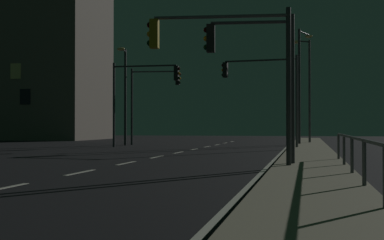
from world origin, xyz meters
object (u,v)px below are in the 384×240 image
object	(u,v)px
street_lamp_far_end	(301,76)
traffic_light_mid_right	(253,60)
traffic_light_near_left	(224,53)
traffic_light_overhead_east	(263,82)
traffic_light_far_left	(152,91)
street_lamp_median	(307,82)
building_distant	(12,10)
traffic_light_far_right	(142,87)
street_lamp_mid_block	(124,87)

from	to	relation	value
street_lamp_far_end	traffic_light_mid_right	bearing A→B (deg)	-93.83
traffic_light_near_left	traffic_light_overhead_east	bearing A→B (deg)	89.85
traffic_light_near_left	traffic_light_far_left	world-z (taller)	traffic_light_far_left
traffic_light_far_left	street_lamp_median	size ratio (longest dim) A/B	0.71
traffic_light_near_left	building_distant	bearing A→B (deg)	130.37
traffic_light_far_right	traffic_light_mid_right	size ratio (longest dim) A/B	1.12
traffic_light_overhead_east	street_lamp_median	distance (m)	9.63
traffic_light_far_right	traffic_light_near_left	bearing A→B (deg)	-63.36
street_lamp_mid_block	traffic_light_far_left	bearing A→B (deg)	42.87
traffic_light_overhead_east	street_lamp_median	xyz separation A→B (m)	(2.64, 9.23, 0.76)
street_lamp_median	building_distant	bearing A→B (deg)	163.69
traffic_light_near_left	street_lamp_median	world-z (taller)	street_lamp_median
traffic_light_far_right	street_lamp_far_end	size ratio (longest dim) A/B	0.68
traffic_light_near_left	street_lamp_mid_block	bearing A→B (deg)	118.74
traffic_light_near_left	street_lamp_mid_block	size ratio (longest dim) A/B	0.73
traffic_light_far_right	street_lamp_far_end	distance (m)	11.68
traffic_light_overhead_east	street_lamp_median	size ratio (longest dim) A/B	0.70
traffic_light_far_right	traffic_light_overhead_east	size ratio (longest dim) A/B	1.01
street_lamp_median	street_lamp_mid_block	distance (m)	14.14
street_lamp_far_end	traffic_light_far_left	bearing A→B (deg)	-172.70
building_distant	traffic_light_near_left	bearing A→B (deg)	-49.63
street_lamp_far_end	building_distant	bearing A→B (deg)	158.57
traffic_light_far_left	street_lamp_median	xyz separation A→B (m)	(11.23, 4.32, 0.85)
traffic_light_mid_right	traffic_light_far_left	distance (m)	21.32
street_lamp_median	traffic_light_mid_right	bearing A→B (deg)	-94.44
street_lamp_mid_block	traffic_light_far_right	bearing A→B (deg)	-50.19
traffic_light_overhead_east	street_lamp_far_end	xyz separation A→B (m)	(2.19, 6.29, 0.97)
street_lamp_far_end	street_lamp_mid_block	world-z (taller)	street_lamp_far_end
traffic_light_mid_right	traffic_light_overhead_east	size ratio (longest dim) A/B	0.91
street_lamp_mid_block	building_distant	distance (m)	25.58
traffic_light_far_right	traffic_light_mid_right	bearing A→B (deg)	-59.42
traffic_light_near_left	street_lamp_mid_block	distance (m)	21.19
traffic_light_mid_right	traffic_light_far_right	bearing A→B (deg)	120.58
traffic_light_near_left	street_lamp_far_end	xyz separation A→B (m)	(2.23, 21.47, 1.30)
traffic_light_far_left	street_lamp_median	world-z (taller)	street_lamp_median
traffic_light_far_left	street_lamp_far_end	bearing A→B (deg)	7.30
street_lamp_median	traffic_light_near_left	bearing A→B (deg)	-96.26
traffic_light_mid_right	traffic_light_overhead_east	world-z (taller)	traffic_light_overhead_east
traffic_light_far_right	building_distant	bearing A→B (deg)	139.39
traffic_light_far_right	traffic_light_overhead_east	distance (m)	8.09
traffic_light_far_right	traffic_light_far_left	xyz separation A→B (m)	(-0.54, 4.13, -0.00)
traffic_light_overhead_east	building_distant	distance (m)	35.35
traffic_light_far_left	street_lamp_median	bearing A→B (deg)	21.04
traffic_light_overhead_east	traffic_light_far_right	bearing A→B (deg)	174.45
traffic_light_far_right	street_lamp_median	size ratio (longest dim) A/B	0.71
traffic_light_far_left	street_lamp_median	distance (m)	12.06
street_lamp_median	traffic_light_far_right	bearing A→B (deg)	-141.68
traffic_light_overhead_east	street_lamp_mid_block	size ratio (longest dim) A/B	0.79
street_lamp_far_end	street_lamp_median	bearing A→B (deg)	81.30
traffic_light_far_right	building_distant	world-z (taller)	building_distant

